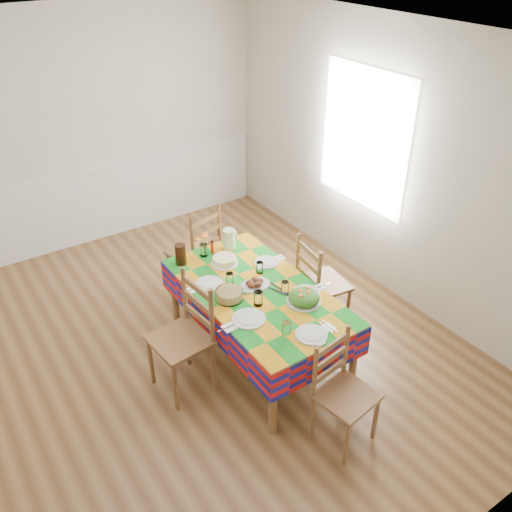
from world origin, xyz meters
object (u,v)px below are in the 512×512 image
(green_pitcher, at_px, (229,239))
(chair_far, at_px, (197,252))
(chair_left, at_px, (185,337))
(dining_table, at_px, (257,297))
(meat_platter, at_px, (255,284))
(chair_right, at_px, (319,284))
(chair_near, at_px, (342,393))
(tea_pitcher, at_px, (181,254))

(green_pitcher, relative_size, chair_far, 0.20)
(chair_left, bearing_deg, dining_table, 84.23)
(meat_platter, bearing_deg, green_pitcher, 77.53)
(chair_left, relative_size, chair_right, 1.06)
(chair_near, bearing_deg, meat_platter, 79.63)
(chair_near, relative_size, chair_far, 0.89)
(meat_platter, height_order, chair_right, chair_right)
(chair_far, bearing_deg, green_pitcher, 92.36)
(green_pitcher, distance_m, chair_right, 0.95)
(dining_table, xyz_separation_m, tea_pitcher, (-0.34, 0.73, 0.17))
(dining_table, height_order, meat_platter, meat_platter)
(meat_platter, xyz_separation_m, chair_left, (-0.72, -0.06, -0.21))
(chair_left, bearing_deg, tea_pitcher, 148.29)
(tea_pitcher, xyz_separation_m, chair_left, (-0.36, -0.73, -0.29))
(tea_pitcher, height_order, chair_near, chair_near)
(tea_pitcher, distance_m, chair_left, 0.86)
(meat_platter, relative_size, chair_right, 0.29)
(chair_near, relative_size, chair_left, 0.89)
(meat_platter, distance_m, green_pitcher, 0.67)
(meat_platter, relative_size, chair_near, 0.31)
(meat_platter, bearing_deg, tea_pitcher, 118.41)
(meat_platter, xyz_separation_m, chair_right, (0.69, -0.06, -0.24))
(chair_left, bearing_deg, chair_right, 84.64)
(dining_table, relative_size, chair_far, 1.76)
(chair_far, relative_size, chair_right, 1.05)
(chair_left, bearing_deg, chair_far, 141.79)
(meat_platter, distance_m, chair_near, 1.21)
(dining_table, distance_m, chair_right, 0.72)
(chair_near, height_order, chair_left, chair_left)
(dining_table, height_order, tea_pitcher, tea_pitcher)
(dining_table, relative_size, chair_left, 1.75)
(green_pitcher, distance_m, chair_far, 0.52)
(tea_pitcher, bearing_deg, green_pitcher, -1.76)
(chair_left, bearing_deg, green_pitcher, 123.99)
(green_pitcher, xyz_separation_m, chair_near, (-0.17, -1.83, -0.35))
(dining_table, bearing_deg, chair_near, -90.34)
(dining_table, xyz_separation_m, meat_platter, (0.02, 0.06, 0.10))
(dining_table, relative_size, chair_right, 1.85)
(tea_pitcher, bearing_deg, meat_platter, -61.59)
(chair_near, bearing_deg, chair_left, 112.55)
(green_pitcher, bearing_deg, chair_right, -52.50)
(tea_pitcher, distance_m, chair_far, 0.60)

